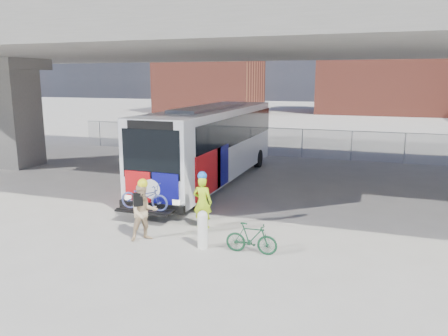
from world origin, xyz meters
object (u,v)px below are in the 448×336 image
at_px(bus, 212,139).
at_px(bollard, 203,228).
at_px(cyclist_hivis, 202,201).
at_px(bike_parked, 251,238).
at_px(cyclist_tan, 144,211).

distance_m(bus, bollard, 8.59).
relative_size(bus, cyclist_hivis, 6.68).
height_order(cyclist_hivis, bike_parked, cyclist_hivis).
bearing_deg(cyclist_tan, cyclist_hivis, 8.39).
height_order(bollard, cyclist_tan, cyclist_tan).
xyz_separation_m(bollard, cyclist_hivis, (-0.69, 1.69, 0.32)).
xyz_separation_m(bollard, bike_parked, (1.47, 0.08, -0.16)).
relative_size(bollard, bike_parked, 0.76).
height_order(bus, bike_parked, bus).
distance_m(cyclist_tan, bike_parked, 3.46).
xyz_separation_m(bus, bike_parked, (4.21, -7.93, -1.66)).
height_order(bollard, cyclist_hivis, cyclist_hivis).
bearing_deg(bike_parked, bollard, 90.57).
relative_size(bollard, cyclist_hivis, 0.59).
bearing_deg(cyclist_tan, bollard, -44.70).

